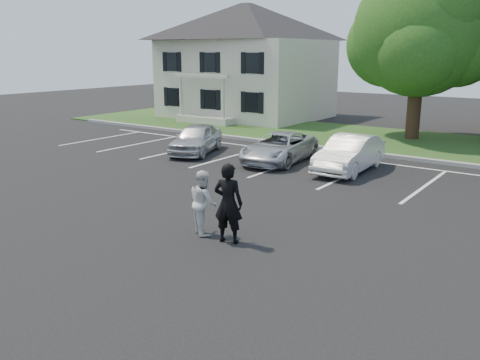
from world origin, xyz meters
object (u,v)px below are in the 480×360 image
(house, at_px, (246,61))
(car_white_sedan, at_px, (349,154))
(man_white_shirt, at_px, (203,202))
(car_silver_west, at_px, (196,139))
(man_black_suit, at_px, (228,203))
(tree, at_px, (423,33))
(car_silver_minivan, at_px, (279,148))

(house, height_order, car_white_sedan, house)
(man_white_shirt, height_order, car_silver_west, man_white_shirt)
(house, bearing_deg, man_white_shirt, -57.80)
(man_black_suit, xyz_separation_m, car_silver_west, (-7.78, 8.00, -0.31))
(tree, bearing_deg, car_silver_minivan, -107.86)
(car_silver_minivan, xyz_separation_m, car_white_sedan, (3.06, 0.10, 0.07))
(man_white_shirt, relative_size, car_silver_west, 0.42)
(house, xyz_separation_m, tree, (12.53, -2.66, 1.52))
(house, relative_size, man_black_suit, 5.28)
(tree, xyz_separation_m, car_silver_minivan, (-2.86, -8.86, -4.74))
(house, relative_size, tree, 1.17)
(tree, bearing_deg, man_black_suit, -86.99)
(man_white_shirt, xyz_separation_m, car_silver_minivan, (-2.88, 8.42, -0.21))
(tree, height_order, car_silver_minivan, tree)
(car_white_sedan, bearing_deg, car_silver_west, -176.78)
(tree, xyz_separation_m, car_silver_west, (-6.87, -9.43, -4.68))
(man_white_shirt, bearing_deg, car_silver_minivan, -38.13)
(man_white_shirt, bearing_deg, car_white_sedan, -58.25)
(man_black_suit, bearing_deg, tree, -103.07)
(car_silver_west, bearing_deg, house, 93.92)
(man_white_shirt, distance_m, car_white_sedan, 8.53)
(man_white_shirt, height_order, car_silver_minivan, man_white_shirt)
(house, xyz_separation_m, car_silver_west, (5.67, -12.09, -3.16))
(car_silver_minivan, distance_m, car_white_sedan, 3.07)
(tree, distance_m, man_black_suit, 17.99)
(man_black_suit, relative_size, car_white_sedan, 0.47)
(man_black_suit, bearing_deg, car_white_sedan, -101.42)
(house, distance_m, car_silver_west, 13.72)
(house, relative_size, car_silver_west, 2.64)
(house, distance_m, car_white_sedan, 17.40)
(house, xyz_separation_m, car_white_sedan, (12.74, -11.42, -3.15))
(house, bearing_deg, car_silver_west, -64.89)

